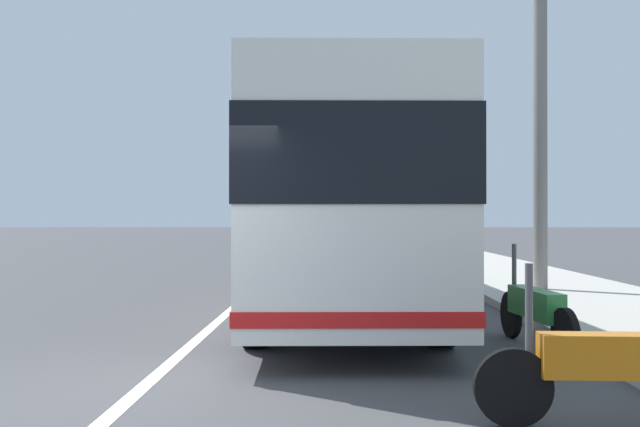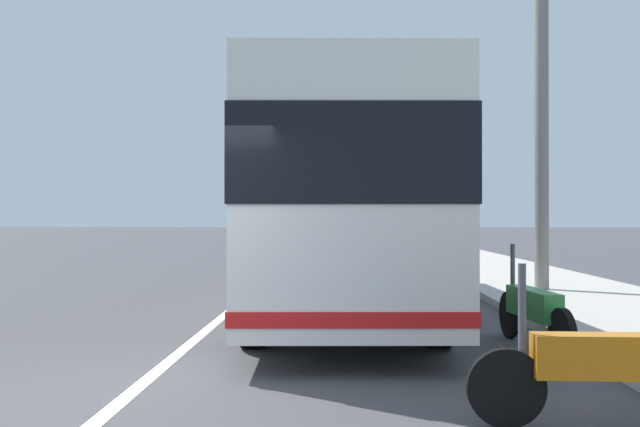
{
  "view_description": "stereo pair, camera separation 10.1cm",
  "coord_description": "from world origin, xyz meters",
  "px_view_note": "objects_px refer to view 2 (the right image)",
  "views": [
    {
      "loc": [
        -6.05,
        -1.82,
        1.6
      ],
      "look_at": [
        6.27,
        -1.54,
        1.67
      ],
      "focal_mm": 39.25,
      "sensor_mm": 36.0,
      "label": 1
    },
    {
      "loc": [
        -6.05,
        -1.92,
        1.6
      ],
      "look_at": [
        6.27,
        -1.54,
        1.67
      ],
      "focal_mm": 39.25,
      "sensor_mm": 36.0,
      "label": 2
    }
  ],
  "objects_px": {
    "motorcycle_by_tree": "(533,311)",
    "car_far_distant": "(349,232)",
    "coach_bus": "(338,201)",
    "car_side_street": "(281,231)",
    "utility_pole": "(542,134)",
    "motorcycle_far_end": "(612,368)"
  },
  "relations": [
    {
      "from": "utility_pole",
      "to": "motorcycle_far_end",
      "type": "bearing_deg",
      "value": 167.26
    },
    {
      "from": "motorcycle_by_tree",
      "to": "car_far_distant",
      "type": "xyz_separation_m",
      "value": [
        35.3,
        1.84,
        0.24
      ]
    },
    {
      "from": "motorcycle_by_tree",
      "to": "car_far_distant",
      "type": "distance_m",
      "value": 35.35
    },
    {
      "from": "coach_bus",
      "to": "car_side_street",
      "type": "height_order",
      "value": "coach_bus"
    },
    {
      "from": "car_far_distant",
      "to": "coach_bus",
      "type": "bearing_deg",
      "value": 178.22
    },
    {
      "from": "motorcycle_far_end",
      "to": "car_far_distant",
      "type": "bearing_deg",
      "value": -86.4
    },
    {
      "from": "utility_pole",
      "to": "car_side_street",
      "type": "bearing_deg",
      "value": 14.01
    },
    {
      "from": "motorcycle_by_tree",
      "to": "car_far_distant",
      "type": "bearing_deg",
      "value": -2.99
    },
    {
      "from": "coach_bus",
      "to": "car_far_distant",
      "type": "relative_size",
      "value": 2.22
    },
    {
      "from": "motorcycle_far_end",
      "to": "car_side_street",
      "type": "relative_size",
      "value": 0.5
    },
    {
      "from": "coach_bus",
      "to": "utility_pole",
      "type": "relative_size",
      "value": 1.55
    },
    {
      "from": "coach_bus",
      "to": "car_far_distant",
      "type": "distance_m",
      "value": 31.99
    },
    {
      "from": "car_far_distant",
      "to": "utility_pole",
      "type": "bearing_deg",
      "value": -173.82
    },
    {
      "from": "coach_bus",
      "to": "car_side_street",
      "type": "relative_size",
      "value": 2.34
    },
    {
      "from": "car_side_street",
      "to": "car_far_distant",
      "type": "bearing_deg",
      "value": 57.05
    },
    {
      "from": "motorcycle_far_end",
      "to": "motorcycle_by_tree",
      "type": "bearing_deg",
      "value": -93.7
    },
    {
      "from": "coach_bus",
      "to": "motorcycle_far_end",
      "type": "bearing_deg",
      "value": -164.12
    },
    {
      "from": "coach_bus",
      "to": "car_far_distant",
      "type": "height_order",
      "value": "coach_bus"
    },
    {
      "from": "coach_bus",
      "to": "motorcycle_far_end",
      "type": "relative_size",
      "value": 4.65
    },
    {
      "from": "car_side_street",
      "to": "utility_pole",
      "type": "xyz_separation_m",
      "value": [
        -32.99,
        -8.23,
        2.62
      ]
    },
    {
      "from": "utility_pole",
      "to": "car_far_distant",
      "type": "bearing_deg",
      "value": 6.98
    },
    {
      "from": "coach_bus",
      "to": "car_side_street",
      "type": "distance_m",
      "value": 35.76
    }
  ]
}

